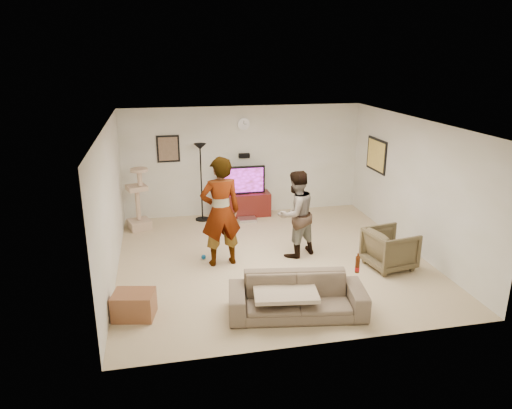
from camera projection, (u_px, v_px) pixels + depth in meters
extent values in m
cube|color=#C8B57F|center=(271.00, 259.00, 8.79)|extent=(5.50, 5.50, 0.02)
cube|color=white|center=(273.00, 122.00, 8.02)|extent=(5.50, 5.50, 0.02)
cube|color=beige|center=(244.00, 161.00, 10.97)|extent=(5.50, 0.04, 2.50)
cube|color=beige|center=(325.00, 256.00, 5.84)|extent=(5.50, 0.04, 2.50)
cube|color=beige|center=(111.00, 204.00, 7.87)|extent=(0.04, 5.50, 2.50)
cube|color=beige|center=(414.00, 185.00, 8.94)|extent=(0.04, 5.50, 2.50)
cylinder|color=white|center=(244.00, 124.00, 10.68)|extent=(0.26, 0.04, 0.26)
cube|color=black|center=(244.00, 156.00, 10.87)|extent=(0.25, 0.10, 0.10)
cube|color=brown|center=(168.00, 149.00, 10.51)|extent=(0.42, 0.03, 0.52)
cube|color=#E0BB53|center=(376.00, 155.00, 10.35)|extent=(0.03, 0.78, 0.62)
cube|color=#4A1310|center=(242.00, 205.00, 11.02)|extent=(1.30, 0.45, 0.54)
cube|color=silver|center=(247.00, 220.00, 10.74)|extent=(0.40, 0.30, 0.07)
cube|color=black|center=(242.00, 180.00, 10.84)|extent=(1.07, 0.08, 0.63)
cube|color=#BB21DB|center=(242.00, 181.00, 10.80)|extent=(0.98, 0.01, 0.56)
cylinder|color=black|center=(201.00, 183.00, 10.57)|extent=(0.32, 0.32, 1.74)
cube|color=tan|center=(137.00, 199.00, 10.07)|extent=(0.55, 0.55, 1.35)
imported|color=gray|center=(221.00, 212.00, 8.29)|extent=(0.77, 0.56, 1.97)
imported|color=navy|center=(296.00, 214.00, 8.71)|extent=(0.97, 0.89, 1.62)
imported|color=brown|center=(297.00, 296.00, 6.85)|extent=(2.06, 1.05, 0.57)
cube|color=beige|center=(285.00, 291.00, 6.79)|extent=(0.99, 0.82, 0.06)
cylinder|color=#4E1E06|center=(357.00, 265.00, 6.91)|extent=(0.06, 0.06, 0.25)
imported|color=brown|center=(390.00, 249.00, 8.35)|extent=(0.88, 0.87, 0.70)
cube|color=brown|center=(134.00, 305.00, 6.81)|extent=(0.65, 0.54, 0.38)
sphere|color=#105A96|center=(204.00, 257.00, 8.75)|extent=(0.09, 0.09, 0.09)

